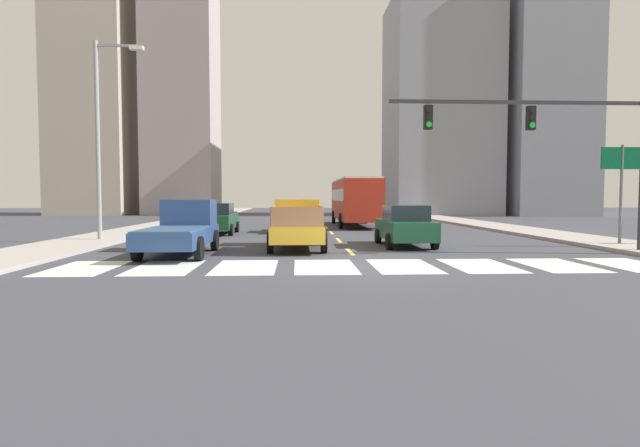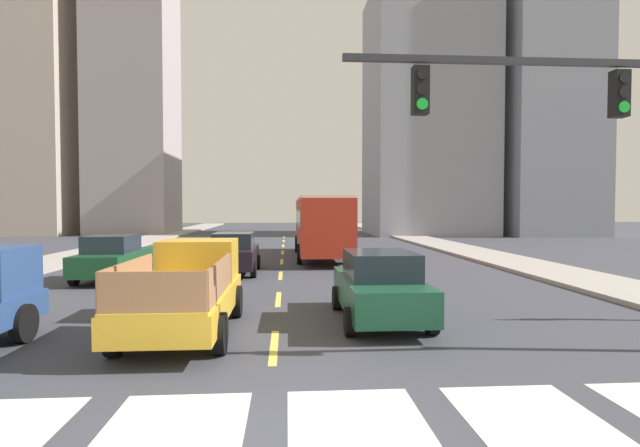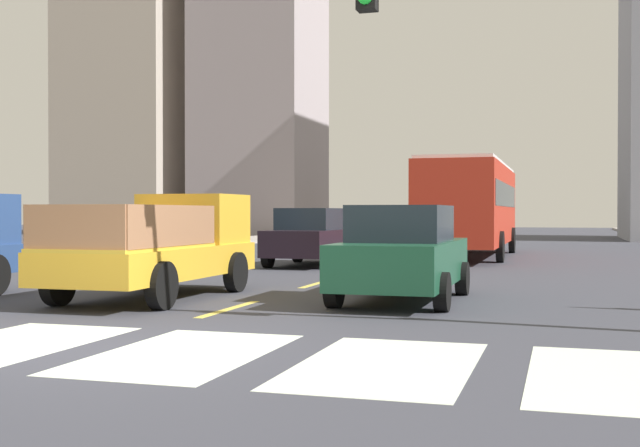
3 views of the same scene
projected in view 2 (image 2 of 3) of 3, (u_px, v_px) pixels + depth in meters
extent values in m
plane|color=#3B3C47|center=(265.00, 445.00, 5.66)|extent=(160.00, 160.00, 0.00)
cube|color=#A39A96|center=(508.00, 261.00, 24.39)|extent=(3.18, 110.00, 0.15)
cube|color=#A39A96|center=(40.00, 264.00, 22.82)|extent=(3.18, 110.00, 0.15)
cube|color=silver|center=(363.00, 441.00, 5.74)|extent=(1.80, 3.20, 0.01)
cube|color=silver|center=(552.00, 435.00, 5.90)|extent=(1.80, 3.20, 0.01)
cube|color=#D9C750|center=(274.00, 346.00, 9.65)|extent=(0.16, 2.40, 0.01)
cube|color=#D9C750|center=(278.00, 299.00, 14.63)|extent=(0.16, 2.40, 0.01)
cube|color=#D9C750|center=(280.00, 276.00, 19.62)|extent=(0.16, 2.40, 0.01)
cube|color=#D9C750|center=(282.00, 262.00, 24.60)|extent=(0.16, 2.40, 0.01)
cube|color=#D9C750|center=(283.00, 252.00, 29.59)|extent=(0.16, 2.40, 0.01)
cube|color=#D9C750|center=(283.00, 246.00, 34.58)|extent=(0.16, 2.40, 0.01)
cube|color=#D9C750|center=(284.00, 241.00, 39.56)|extent=(0.16, 2.40, 0.01)
cube|color=#D9C750|center=(284.00, 237.00, 44.55)|extent=(0.16, 2.40, 0.01)
cube|color=gold|center=(185.00, 303.00, 10.61)|extent=(1.96, 5.20, 0.56)
cube|color=gold|center=(199.00, 259.00, 12.28)|extent=(1.84, 1.60, 1.00)
cube|color=#19232D|center=(202.00, 251.00, 12.71)|extent=(1.72, 0.08, 0.56)
cube|color=gold|center=(175.00, 297.00, 9.65)|extent=(1.84, 3.30, 0.06)
cylinder|color=black|center=(159.00, 302.00, 12.11)|extent=(0.22, 0.80, 0.80)
cylinder|color=black|center=(237.00, 301.00, 12.24)|extent=(0.22, 0.80, 0.80)
cylinder|color=black|center=(114.00, 335.00, 9.00)|extent=(0.22, 0.80, 0.80)
cylinder|color=black|center=(220.00, 333.00, 9.13)|extent=(0.22, 0.80, 0.80)
cube|color=#946647|center=(128.00, 279.00, 9.58)|extent=(0.06, 3.17, 0.70)
cube|color=#946647|center=(220.00, 278.00, 9.70)|extent=(0.06, 3.17, 0.70)
cube|color=#946647|center=(153.00, 292.00, 8.06)|extent=(1.80, 0.06, 0.70)
cylinder|color=black|center=(24.00, 323.00, 9.91)|extent=(0.22, 0.80, 0.80)
cube|color=#B12B1A|center=(321.00, 224.00, 26.52)|extent=(2.50, 10.80, 2.70)
cube|color=#19232D|center=(321.00, 218.00, 26.50)|extent=(2.52, 9.94, 0.80)
cube|color=silver|center=(321.00, 199.00, 26.47)|extent=(2.40, 10.37, 0.12)
cylinder|color=black|center=(297.00, 244.00, 29.82)|extent=(0.22, 1.00, 1.00)
cylinder|color=black|center=(337.00, 244.00, 29.99)|extent=(0.22, 1.00, 1.00)
cylinder|color=black|center=(299.00, 254.00, 23.52)|extent=(0.22, 1.00, 1.00)
cylinder|color=black|center=(350.00, 254.00, 23.69)|extent=(0.22, 1.00, 1.00)
cube|color=#194B33|center=(379.00, 293.00, 11.81)|extent=(1.80, 4.40, 0.76)
cube|color=#1E2833|center=(380.00, 265.00, 11.63)|extent=(1.58, 2.11, 0.64)
cylinder|color=black|center=(337.00, 298.00, 13.12)|extent=(0.22, 0.64, 0.64)
cylinder|color=black|center=(402.00, 297.00, 13.24)|extent=(0.22, 0.64, 0.64)
cylinder|color=black|center=(350.00, 322.00, 10.40)|extent=(0.22, 0.64, 0.64)
cylinder|color=black|center=(432.00, 320.00, 10.52)|extent=(0.22, 0.64, 0.64)
cube|color=black|center=(234.00, 257.00, 20.32)|extent=(1.80, 4.40, 0.76)
cube|color=#1E2833|center=(234.00, 240.00, 20.14)|extent=(1.58, 2.11, 0.64)
cylinder|color=black|center=(217.00, 262.00, 21.63)|extent=(0.22, 0.64, 0.64)
cylinder|color=black|center=(258.00, 262.00, 21.75)|extent=(0.22, 0.64, 0.64)
cylinder|color=black|center=(207.00, 270.00, 18.91)|extent=(0.22, 0.64, 0.64)
cylinder|color=black|center=(254.00, 270.00, 19.03)|extent=(0.22, 0.64, 0.64)
cube|color=#174827|center=(114.00, 261.00, 18.51)|extent=(1.80, 4.40, 0.76)
cube|color=#1E2833|center=(112.00, 244.00, 18.34)|extent=(1.58, 2.11, 0.64)
cylinder|color=black|center=(103.00, 267.00, 19.82)|extent=(0.22, 0.64, 0.64)
cylinder|color=black|center=(148.00, 267.00, 19.95)|extent=(0.22, 0.64, 0.64)
cylinder|color=black|center=(74.00, 277.00, 17.10)|extent=(0.22, 0.64, 0.64)
cylinder|color=black|center=(126.00, 276.00, 17.23)|extent=(0.22, 0.64, 0.64)
cube|color=#2D2D33|center=(596.00, 63.00, 8.69)|extent=(9.20, 0.12, 0.12)
cube|color=black|center=(619.00, 94.00, 8.74)|extent=(0.28, 0.24, 0.84)
cylinder|color=black|center=(625.00, 78.00, 8.60)|extent=(0.20, 0.04, 0.20)
cylinder|color=black|center=(624.00, 92.00, 8.61)|extent=(0.20, 0.04, 0.20)
cylinder|color=green|center=(624.00, 107.00, 8.62)|extent=(0.20, 0.04, 0.20)
cube|color=black|center=(420.00, 91.00, 8.49)|extent=(0.28, 0.24, 0.84)
cylinder|color=black|center=(422.00, 74.00, 8.35)|extent=(0.20, 0.04, 0.20)
cylinder|color=black|center=(422.00, 89.00, 8.36)|extent=(0.20, 0.04, 0.20)
cylinder|color=green|center=(422.00, 104.00, 8.36)|extent=(0.20, 0.04, 0.20)
cube|color=#9C9093|center=(134.00, 67.00, 49.84)|extent=(7.89, 8.18, 34.64)
cube|color=gray|center=(547.00, 90.00, 47.28)|extent=(8.99, 7.73, 28.59)
cube|color=gray|center=(426.00, 114.00, 49.22)|extent=(11.56, 10.70, 24.52)
cube|color=#B2A595|center=(30.00, 63.00, 48.56)|extent=(8.54, 8.50, 34.71)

